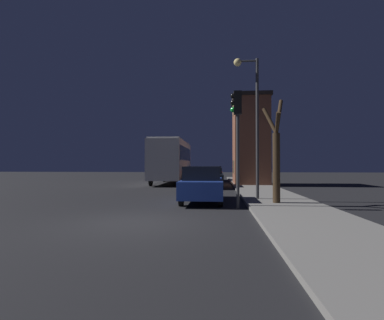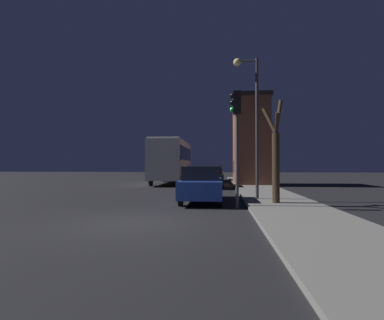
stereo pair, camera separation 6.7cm
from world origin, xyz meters
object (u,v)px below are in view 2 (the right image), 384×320
object	(u,v)px
streetlamp	(251,108)
bare_tree	(276,153)
car_near_lane	(202,184)
car_far_lane	(214,173)
traffic_light	(236,124)
car_mid_lane	(211,177)
bus	(172,158)

from	to	relation	value
streetlamp	bare_tree	xyz separation A→B (m)	(0.84, -1.38, -2.16)
car_near_lane	car_far_lane	distance (m)	18.03
traffic_light	car_mid_lane	size ratio (longest dim) A/B	1.00
bare_tree	bus	size ratio (longest dim) A/B	0.48
traffic_light	car_far_lane	size ratio (longest dim) A/B	0.97
streetlamp	bare_tree	bearing A→B (deg)	-58.62
streetlamp	bus	bearing A→B (deg)	114.59
bare_tree	bus	world-z (taller)	bare_tree
streetlamp	traffic_light	xyz separation A→B (m)	(-0.84, -2.40, -1.08)
traffic_light	car_mid_lane	xyz separation A→B (m)	(-1.27, 10.58, -2.46)
traffic_light	car_mid_lane	bearing A→B (deg)	96.84
car_near_lane	traffic_light	bearing A→B (deg)	-54.53
bare_tree	car_near_lane	bearing A→B (deg)	162.34
bare_tree	car_mid_lane	world-z (taller)	bare_tree
traffic_light	bare_tree	bearing A→B (deg)	31.28
bare_tree	bus	bearing A→B (deg)	115.30
traffic_light	car_near_lane	bearing A→B (deg)	125.47
bare_tree	car_far_lane	distance (m)	19.28
streetlamp	car_near_lane	bearing A→B (deg)	-170.20
streetlamp	traffic_light	bearing A→B (deg)	-109.19
traffic_light	bus	size ratio (longest dim) A/B	0.49
bus	car_far_lane	world-z (taller)	bus
bare_tree	car_near_lane	distance (m)	3.53
traffic_light	bare_tree	world-z (taller)	bare_tree
car_mid_lane	car_far_lane	size ratio (longest dim) A/B	0.96
bus	car_far_lane	bearing A→B (deg)	54.38
traffic_light	car_mid_lane	world-z (taller)	traffic_light
traffic_light	bus	xyz separation A→B (m)	(-4.88, 14.89, -0.99)
bare_tree	streetlamp	bearing A→B (deg)	121.38
streetlamp	car_near_lane	xyz separation A→B (m)	(-2.27, -0.39, -3.50)
traffic_light	streetlamp	bearing A→B (deg)	70.81
streetlamp	traffic_light	world-z (taller)	streetlamp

